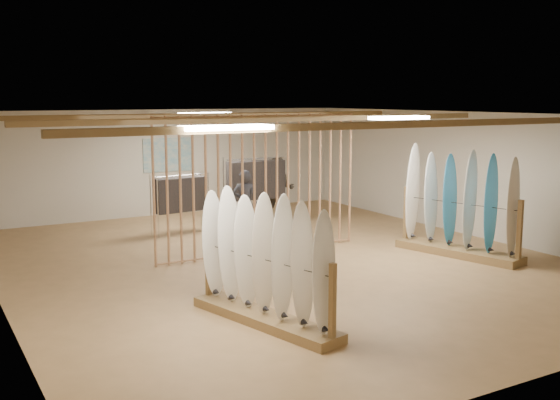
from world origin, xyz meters
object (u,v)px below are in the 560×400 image
clothing_rack_a (180,195)px  clothing_rack_b (256,180)px  shopper_b (279,185)px  shopper_a (245,199)px  rack_left (264,280)px  rack_right (459,220)px

clothing_rack_a → clothing_rack_b: 2.12m
clothing_rack_a → shopper_b: bearing=-2.0°
clothing_rack_b → shopper_a: shopper_a is taller
rack_left → clothing_rack_a: size_ratio=1.92×
shopper_a → shopper_b: 2.13m
shopper_b → shopper_a: bearing=-105.7°
clothing_rack_b → shopper_a: bearing=-124.7°
rack_right → shopper_b: bearing=89.7°
clothing_rack_a → shopper_b: (2.75, 0.22, 0.02)m
rack_left → rack_right: bearing=2.8°
clothing_rack_b → rack_left: bearing=-115.5°
clothing_rack_a → rack_right: bearing=-56.7°
clothing_rack_b → shopper_b: 0.67m
rack_right → clothing_rack_a: size_ratio=1.92×
rack_left → shopper_b: shopper_b is taller
rack_left → shopper_b: (3.99, 6.58, 0.29)m
rack_left → clothing_rack_a: bearing=65.1°
clothing_rack_a → shopper_a: shopper_a is taller
clothing_rack_a → clothing_rack_b: clothing_rack_b is taller
rack_right → shopper_b: size_ratio=1.45×
rack_left → shopper_a: 5.73m
rack_right → clothing_rack_b: size_ratio=1.60×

